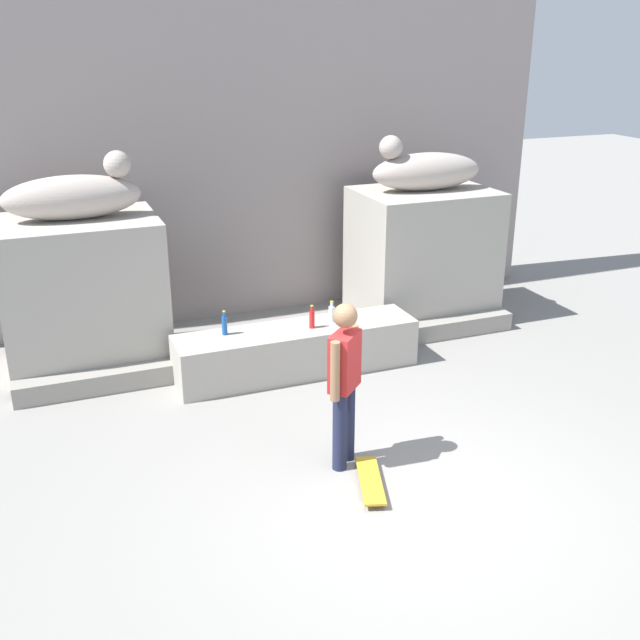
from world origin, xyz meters
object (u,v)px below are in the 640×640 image
statue_reclining_right (424,170)px  bottle_blue (224,325)px  skateboard (370,480)px  bottle_clear (332,313)px  statue_reclining_left (75,195)px  bottle_red (312,319)px  skater (344,378)px

statue_reclining_right → bottle_blue: bearing=21.9°
skateboard → bottle_clear: 2.85m
bottle_blue → bottle_clear: bearing=-2.6°
statue_reclining_left → bottle_red: size_ratio=5.51×
statue_reclining_right → bottle_red: (-2.15, -1.23, -1.47)m
bottle_red → bottle_clear: bottle_red is taller
skateboard → bottle_red: size_ratio=2.82×
skater → statue_reclining_left: bearing=-102.9°
bottle_red → bottle_clear: 0.33m
skateboard → bottle_clear: bearing=-176.7°
statue_reclining_right → skater: 4.43m
skateboard → bottle_blue: bottle_blue is taller
bottle_blue → bottle_red: bearing=-9.7°
skater → skateboard: skater is taller
bottle_clear → skateboard: bearing=-104.9°
bottle_blue → skateboard: bearing=-76.9°
skateboard → statue_reclining_right: bearing=164.2°
skateboard → bottle_blue: 2.90m
statue_reclining_right → skateboard: size_ratio=1.98×
skater → skateboard: bearing=54.7°
skater → bottle_blue: bearing=-120.2°
bottle_red → bottle_clear: (0.31, 0.12, -0.01)m
bottle_blue → bottle_clear: bottle_blue is taller
bottle_blue → statue_reclining_right: bearing=18.3°
bottle_blue → bottle_red: bottle_blue is taller
statue_reclining_left → skater: (2.03, -3.34, -1.26)m
statue_reclining_right → bottle_clear: statue_reclining_right is taller
statue_reclining_right → bottle_red: 2.88m
statue_reclining_left → statue_reclining_right: (4.65, 0.00, 0.00)m
statue_reclining_left → skater: 4.10m
skateboard → bottle_red: bottle_red is taller
statue_reclining_right → skater: size_ratio=0.98×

